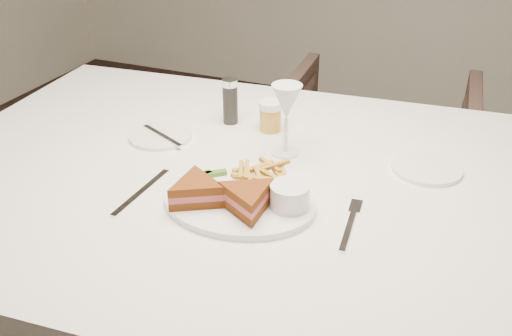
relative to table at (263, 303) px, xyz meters
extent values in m
cube|color=silver|center=(0.00, 0.00, 0.00)|extent=(1.71, 1.21, 0.75)
imported|color=#48352C|center=(0.08, 0.92, -0.01)|extent=(0.74, 0.70, 0.73)
ellipsoid|color=white|center=(-0.01, -0.13, 0.38)|extent=(0.34, 0.27, 0.01)
cube|color=silver|center=(-0.22, -0.16, 0.38)|extent=(0.02, 0.21, 0.00)
cylinder|color=white|center=(-0.32, 0.09, 0.38)|extent=(0.16, 0.16, 0.01)
cylinder|color=white|center=(0.33, 0.17, 0.38)|extent=(0.16, 0.16, 0.01)
cylinder|color=black|center=(-0.19, 0.24, 0.44)|extent=(0.04, 0.04, 0.12)
cylinder|color=#C88A30|center=(-0.08, 0.23, 0.42)|extent=(0.06, 0.06, 0.08)
cube|color=#3F6A25|center=(-0.10, -0.06, 0.40)|extent=(0.05, 0.05, 0.01)
cube|color=#3F6A25|center=(-0.12, -0.08, 0.40)|extent=(0.04, 0.06, 0.01)
cylinder|color=white|center=(0.10, -0.11, 0.42)|extent=(0.08, 0.08, 0.05)
camera|label=1|loc=(0.41, -1.03, 1.02)|focal=40.00mm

